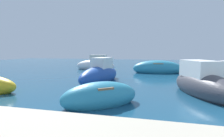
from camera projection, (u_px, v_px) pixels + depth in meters
moored_boat_0 at (203, 84)px, 9.56m from camera, size 3.29×5.23×1.98m
moored_boat_1 at (157, 68)px, 18.91m from camera, size 4.87×2.39×1.55m
moored_boat_3 at (100, 74)px, 13.74m from camera, size 2.12×5.24×1.97m
moored_boat_4 at (96, 65)px, 22.44m from camera, size 4.56×1.65×1.97m
moored_boat_7 at (100, 97)px, 7.76m from camera, size 3.25×3.18×1.21m
moored_boat_8 at (223, 69)px, 19.43m from camera, size 2.77×3.14×1.36m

